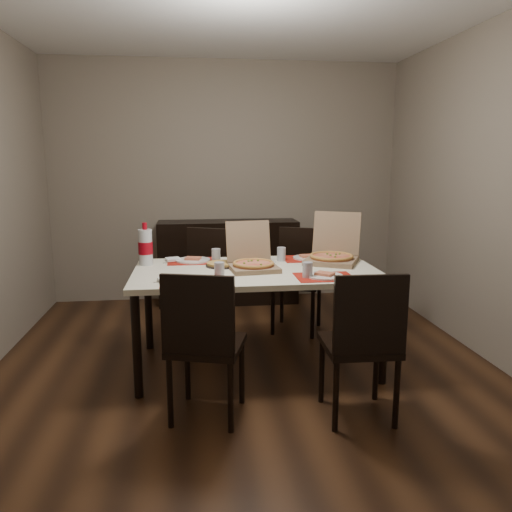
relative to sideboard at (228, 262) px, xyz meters
name	(u,v)px	position (x,y,z in m)	size (l,w,h in m)	color
ground	(245,367)	(0.00, -1.78, -0.46)	(3.80, 4.00, 0.02)	#3F2413
room_walls	(239,136)	(0.00, -1.35, 1.28)	(3.84, 4.02, 2.62)	gray
sideboard	(228,262)	(0.00, 0.00, 0.00)	(1.50, 0.40, 0.90)	black
dining_table	(256,278)	(0.09, -1.75, 0.23)	(1.80, 1.00, 0.75)	#EAE4C5
chair_near_left	(204,340)	(-0.32, -2.55, 0.06)	(0.52, 0.52, 0.93)	black
chair_near_right	(363,340)	(0.60, -2.66, 0.06)	(0.43, 0.43, 0.93)	black
chair_far_left	(204,275)	(-0.28, -0.87, 0.06)	(0.56, 0.56, 0.93)	black
chair_far_right	(298,274)	(0.58, -0.95, 0.06)	(0.55, 0.55, 0.93)	black
setting_near_left	(195,278)	(-0.36, -2.06, 0.32)	(0.48, 0.30, 0.11)	#AC150B
setting_near_right	(320,274)	(0.50, -2.06, 0.32)	(0.45, 0.30, 0.11)	#AC150B
setting_far_left	(196,259)	(-0.35, -1.41, 0.32)	(0.46, 0.30, 0.11)	#AC150B
setting_far_right	(300,257)	(0.49, -1.43, 0.32)	(0.53, 0.30, 0.11)	#AC150B
napkin_loose	(268,267)	(0.18, -1.73, 0.31)	(0.12, 0.11, 0.02)	white
pizza_box_center	(252,262)	(0.06, -1.74, 0.36)	(0.38, 0.42, 0.34)	#7B6147
pizza_box_right	(332,255)	(0.72, -1.57, 0.36)	(0.53, 0.55, 0.38)	#7B6147
faina_plate	(222,264)	(-0.16, -1.61, 0.31)	(0.24, 0.24, 0.03)	black
dip_bowl	(269,263)	(0.20, -1.60, 0.31)	(0.10, 0.10, 0.03)	white
soda_bottle	(145,247)	(-0.74, -1.48, 0.44)	(0.11, 0.11, 0.33)	silver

